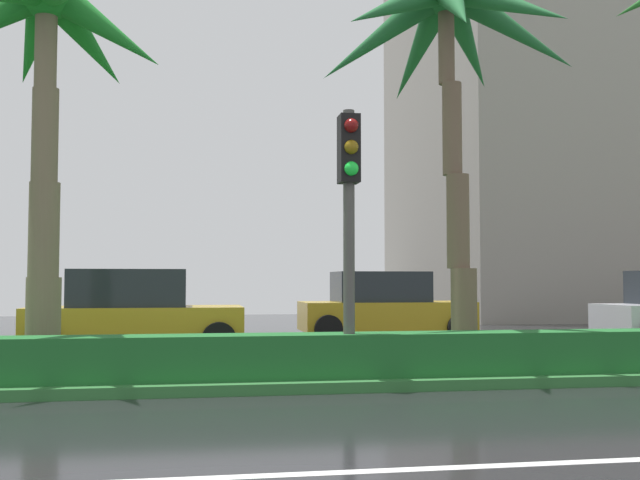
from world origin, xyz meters
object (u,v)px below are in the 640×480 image
(traffic_signal_median_right, at_px, (349,192))
(car_in_traffic_second, at_px, (134,313))
(palm_tree_centre, at_px, (47,50))
(palm_tree_centre_right, at_px, (449,39))
(car_in_traffic_third, at_px, (384,307))

(traffic_signal_median_right, bearing_deg, car_in_traffic_second, 120.25)
(palm_tree_centre, bearing_deg, traffic_signal_median_right, -15.44)
(palm_tree_centre, relative_size, car_in_traffic_second, 1.42)
(palm_tree_centre_right, relative_size, car_in_traffic_third, 1.56)
(car_in_traffic_second, bearing_deg, traffic_signal_median_right, -59.75)
(traffic_signal_median_right, height_order, car_in_traffic_third, traffic_signal_median_right)
(palm_tree_centre_right, distance_m, car_in_traffic_second, 8.20)
(palm_tree_centre, distance_m, palm_tree_centre_right, 6.36)
(palm_tree_centre, relative_size, palm_tree_centre_right, 0.91)
(palm_tree_centre, bearing_deg, car_in_traffic_third, 46.01)
(palm_tree_centre_right, xyz_separation_m, car_in_traffic_third, (0.65, 6.84, -4.68))
(traffic_signal_median_right, bearing_deg, car_in_traffic_third, 72.32)
(palm_tree_centre, bearing_deg, car_in_traffic_second, 77.65)
(traffic_signal_median_right, distance_m, car_in_traffic_third, 9.02)
(car_in_traffic_second, bearing_deg, car_in_traffic_third, 24.54)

